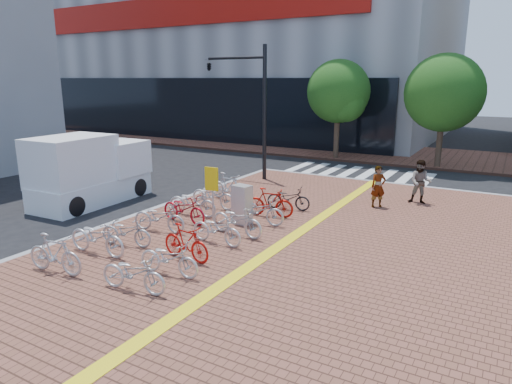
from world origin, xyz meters
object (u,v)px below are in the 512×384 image
Objects in this scene: bike_14 at (270,202)px; bike_15 at (288,198)px; bike_5 at (192,202)px; pedestrian_b at (421,182)px; bike_7 at (228,187)px; bike_0 at (55,254)px; bike_10 at (186,242)px; bike_6 at (213,195)px; bike_13 at (258,210)px; utility_box at (242,205)px; traffic_light_pole at (238,88)px; box_truck at (89,171)px; yellow_sign at (212,184)px; pedestrian_a at (378,187)px; bike_1 at (97,237)px; bike_9 at (169,258)px; bike_2 at (126,231)px; bike_8 at (133,273)px; bike_3 at (159,217)px; bike_4 at (184,208)px; bike_11 at (217,229)px; bike_12 at (237,220)px.

bike_14 reaches higher than bike_15.
bike_5 is 1.16× the size of bike_15.
pedestrian_b reaches higher than bike_15.
bike_0 is at bearing -168.31° from bike_7.
bike_10 is 0.95× the size of pedestrian_b.
bike_0 is at bearing -178.27° from bike_6.
bike_5 is at bearing -145.42° from pedestrian_b.
bike_10 is at bearing 170.05° from bike_13.
bike_10 is (2.41, -5.78, -0.07)m from bike_7.
traffic_light_pole is (-4.23, 6.62, 3.71)m from utility_box.
box_truck reaches higher than bike_15.
bike_13 is at bearing 13.79° from yellow_sign.
bike_0 is at bearing 175.79° from bike_5.
bike_1 is at bearing -161.19° from pedestrian_a.
utility_box is at bearing -117.34° from bike_6.
bike_10 is at bearing 9.38° from bike_9.
bike_14 reaches higher than bike_2.
bike_0 is 0.99× the size of bike_8.
bike_9 is at bearing -153.61° from bike_6.
yellow_sign reaches higher than bike_8.
yellow_sign is (-1.59, -0.39, 0.81)m from bike_13.
bike_8 is at bearing 169.85° from bike_15.
bike_5 is at bearing -5.78° from bike_3.
yellow_sign is (0.95, 4.21, 0.79)m from bike_1.
bike_4 is 4.32m from bike_9.
bike_8 is at bearing -118.07° from bike_1.
bike_0 reaches higher than bike_11.
bike_13 is (0.01, 1.30, -0.02)m from bike_12.
box_truck reaches higher than bike_3.
bike_0 is at bearing -179.29° from bike_1.
bike_0 is at bearing -176.41° from bike_4.
bike_7 reaches higher than bike_13.
bike_4 is at bearing -173.49° from bike_6.
yellow_sign is 0.30× the size of traffic_light_pole.
pedestrian_a reaches higher than bike_15.
bike_10 is (2.13, -2.60, 0.00)m from bike_4.
box_truck is at bearing 47.85° from bike_1.
bike_4 reaches higher than bike_9.
box_truck reaches higher than bike_2.
bike_15 is at bearing -24.33° from bike_1.
bike_11 is (2.24, -0.02, -0.02)m from bike_3.
bike_7 is 2.68m from bike_15.
bike_1 is 5.49m from bike_6.
bike_8 is 1.08× the size of pedestrian_a.
bike_2 is 3.15m from bike_8.
bike_3 is (0.07, 3.80, -0.04)m from bike_0.
bike_1 is 1.07× the size of bike_3.
bike_4 is 2.45m from bike_11.
pedestrian_b is at bearing 45.40° from yellow_sign.
bike_5 reaches higher than bike_4.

